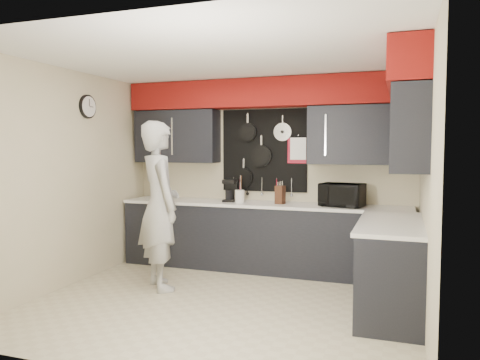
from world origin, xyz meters
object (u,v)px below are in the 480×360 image
at_px(microwave, 342,195).
at_px(knife_block, 280,195).
at_px(coffee_maker, 230,190).
at_px(person, 159,205).
at_px(utensil_crock, 240,196).

xyz_separation_m(microwave, knife_block, (-0.81, 0.00, -0.03)).
relative_size(microwave, knife_block, 2.19).
distance_m(microwave, coffee_maker, 1.53).
bearing_deg(person, microwave, -105.94).
xyz_separation_m(utensil_crock, coffee_maker, (-0.16, 0.05, 0.07)).
relative_size(microwave, coffee_maker, 1.72).
bearing_deg(knife_block, utensil_crock, -166.91).
bearing_deg(microwave, knife_block, -168.88).
bearing_deg(utensil_crock, knife_block, -0.26).
bearing_deg(microwave, person, -138.83).
height_order(coffee_maker, person, person).
bearing_deg(utensil_crock, coffee_maker, 160.82).
bearing_deg(coffee_maker, utensil_crock, -25.09).
distance_m(coffee_maker, person, 1.28).
bearing_deg(knife_block, microwave, 13.21).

